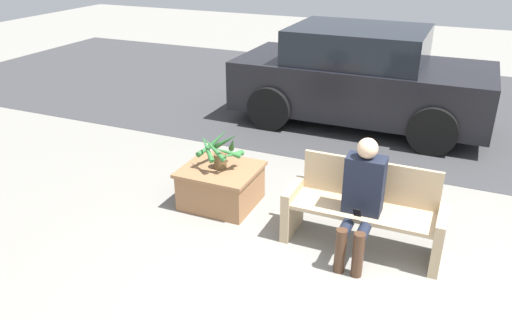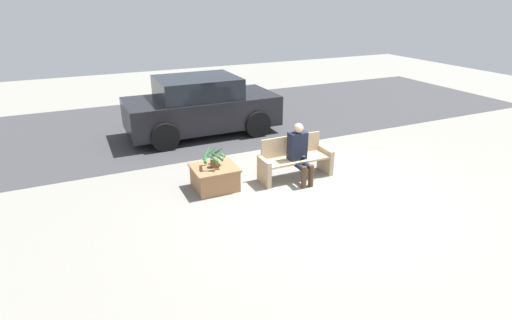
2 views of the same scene
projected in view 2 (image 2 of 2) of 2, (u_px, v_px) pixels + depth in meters
ground_plane at (325, 194)px, 7.63m from camera, size 30.00×30.00×0.00m
road_surface at (222, 118)px, 12.40m from camera, size 20.00×6.00×0.01m
bench at (295, 159)px, 8.22m from camera, size 1.54×0.50×0.86m
person_seated at (299, 151)px, 7.97m from camera, size 0.36×0.60×1.20m
planter_box at (215, 177)px, 7.78m from camera, size 0.85×0.77×0.46m
potted_plant at (214, 156)px, 7.61m from camera, size 0.50×0.48×0.43m
parked_car at (201, 106)px, 10.71m from camera, size 3.99×1.98×1.55m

